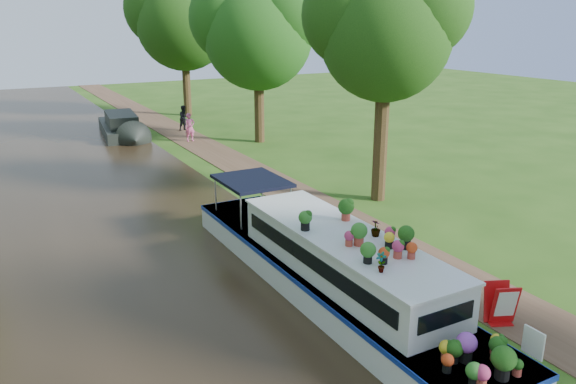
{
  "coord_description": "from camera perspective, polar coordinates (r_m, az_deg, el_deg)",
  "views": [
    {
      "loc": [
        -9.48,
        -13.74,
        6.81
      ],
      "look_at": [
        -0.87,
        1.87,
        1.3
      ],
      "focal_mm": 35.0,
      "sensor_mm": 36.0,
      "label": 1
    }
  ],
  "objects": [
    {
      "name": "tree_near_mid",
      "position": [
        32.02,
        -3.16,
        16.48
      ],
      "size": [
        6.9,
        6.6,
        9.4
      ],
      "color": "#322310",
      "rests_on": "ground"
    },
    {
      "name": "second_boat",
      "position": [
        35.57,
        -16.56,
        6.35
      ],
      "size": [
        2.76,
        7.37,
        1.39
      ],
      "rotation": [
        0.0,
        0.0,
        -0.12
      ],
      "color": "black",
      "rests_on": "canal_water"
    },
    {
      "name": "ground",
      "position": [
        18.02,
        5.32,
        -5.1
      ],
      "size": [
        100.0,
        100.0,
        0.0
      ],
      "primitive_type": "plane",
      "color": "#284D13",
      "rests_on": "ground"
    },
    {
      "name": "towpath",
      "position": [
        18.68,
        8.39,
        -4.35
      ],
      "size": [
        2.2,
        100.0,
        0.03
      ],
      "primitive_type": "cube",
      "color": "#503725",
      "rests_on": "ground"
    },
    {
      "name": "sandwich_board",
      "position": [
        14.12,
        20.82,
        -10.71
      ],
      "size": [
        0.67,
        0.7,
        0.97
      ],
      "rotation": [
        0.0,
        0.0,
        -0.4
      ],
      "color": "red",
      "rests_on": "towpath"
    },
    {
      "name": "pedestrian_dark",
      "position": [
        36.33,
        -10.49,
        7.41
      ],
      "size": [
        0.91,
        0.79,
        1.59
      ],
      "primitive_type": "imported",
      "rotation": [
        0.0,
        0.0,
        0.29
      ],
      "color": "black",
      "rests_on": "towpath"
    },
    {
      "name": "pedestrian_pink",
      "position": [
        33.0,
        -9.94,
        6.5
      ],
      "size": [
        0.6,
        0.41,
        1.62
      ],
      "primitive_type": "imported",
      "rotation": [
        0.0,
        0.0,
        0.04
      ],
      "color": "#C75270",
      "rests_on": "towpath"
    },
    {
      "name": "verge_plant",
      "position": [
        17.49,
        6.63,
        -5.08
      ],
      "size": [
        0.48,
        0.44,
        0.44
      ],
      "primitive_type": "imported",
      "rotation": [
        0.0,
        0.0,
        -0.31
      ],
      "color": "#1B5D24",
      "rests_on": "ground"
    },
    {
      "name": "tree_near_far",
      "position": [
        42.04,
        -10.69,
        17.22
      ],
      "size": [
        7.59,
        7.26,
        10.3
      ],
      "color": "#322310",
      "rests_on": "ground"
    },
    {
      "name": "plant_boat",
      "position": [
        13.93,
        5.6,
        -8.22
      ],
      "size": [
        2.29,
        13.52,
        2.29
      ],
      "color": "silver",
      "rests_on": "canal_water"
    },
    {
      "name": "canal_water",
      "position": [
        15.72,
        -13.36,
        -8.96
      ],
      "size": [
        10.0,
        100.0,
        0.02
      ],
      "primitive_type": "cube",
      "color": "black",
      "rests_on": "ground"
    },
    {
      "name": "tree_near_overhang",
      "position": [
        21.41,
        9.82,
        16.38
      ],
      "size": [
        5.52,
        5.28,
        8.99
      ],
      "color": "#322310",
      "rests_on": "ground"
    }
  ]
}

